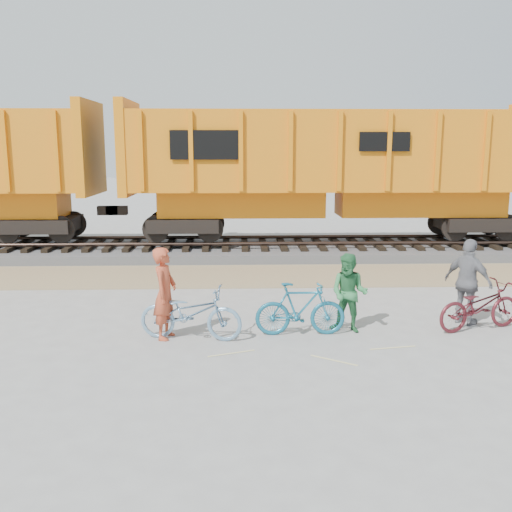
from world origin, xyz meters
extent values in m
plane|color=#9E9E99|center=(0.00, 0.00, 0.00)|extent=(120.00, 120.00, 0.00)
cube|color=tan|center=(0.00, 5.50, 0.01)|extent=(120.00, 3.00, 0.02)
cube|color=slate|center=(0.00, 9.00, 0.15)|extent=(120.00, 4.00, 0.30)
cube|color=black|center=(-6.50, 9.00, 0.36)|extent=(0.22, 2.60, 0.12)
cube|color=black|center=(0.00, 9.00, 0.36)|extent=(0.22, 2.60, 0.12)
cube|color=black|center=(6.50, 9.00, 0.36)|extent=(0.22, 2.60, 0.12)
cylinder|color=#382821|center=(0.00, 8.28, 0.48)|extent=(120.00, 0.12, 0.12)
cylinder|color=#382821|center=(0.00, 9.72, 0.48)|extent=(120.00, 0.12, 0.12)
cube|color=orange|center=(-5.82, 9.00, 3.64)|extent=(0.30, 3.06, 3.10)
cube|color=black|center=(2.33, 9.00, 0.94)|extent=(11.20, 2.20, 0.80)
cube|color=orange|center=(2.33, 9.00, 1.79)|extent=(11.76, 1.65, 0.90)
cube|color=orange|center=(2.33, 9.00, 3.54)|extent=(14.00, 3.00, 2.60)
cube|color=orange|center=(-4.52, 9.00, 3.64)|extent=(0.30, 3.06, 3.10)
cube|color=black|center=(-1.87, 7.42, 3.74)|extent=(2.20, 0.04, 0.90)
imported|color=#719ABA|center=(-1.79, 0.02, 0.53)|extent=(2.09, 1.03, 1.05)
imported|color=#186480|center=(0.35, 0.20, 0.54)|extent=(1.79, 0.52, 1.07)
imported|color=#53191F|center=(4.03, 0.43, 0.50)|extent=(2.03, 1.21, 1.01)
imported|color=#B84629|center=(-2.29, 0.12, 0.90)|extent=(0.55, 0.73, 1.80)
imported|color=#2F7742|center=(1.35, 0.40, 0.80)|extent=(0.96, 0.88, 1.60)
imported|color=slate|center=(3.93, 0.83, 0.91)|extent=(1.00, 1.11, 1.81)
camera|label=1|loc=(-0.86, -10.60, 3.68)|focal=40.00mm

